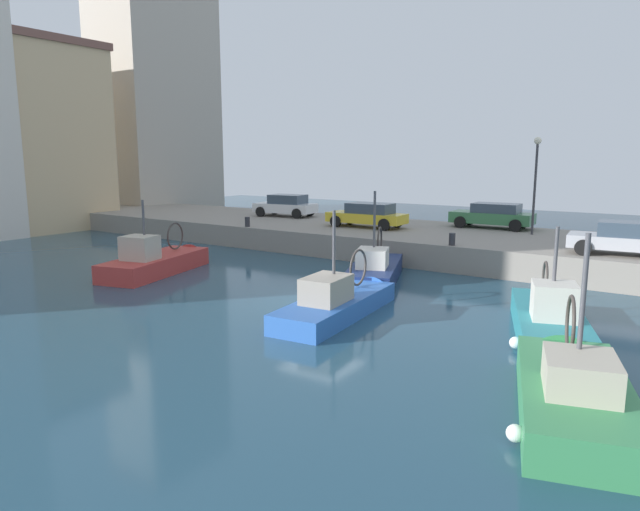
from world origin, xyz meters
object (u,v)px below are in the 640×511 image
mooring_bollard_south (452,239)px  fishing_boat_red (160,269)px  fishing_boat_green (571,403)px  parked_car_yellow (368,215)px  fishing_boat_navy (376,277)px  parked_car_green (493,215)px  parked_car_white (286,205)px  mooring_bollard_mid (247,222)px  fishing_boat_blue (341,309)px  parked_car_silver (625,238)px  quay_streetlamp (536,169)px  fishing_boat_teal (546,328)px

mooring_bollard_south → fishing_boat_red: bearing=124.1°
fishing_boat_red → fishing_boat_green: bearing=-104.3°
fishing_boat_red → parked_car_yellow: 11.84m
fishing_boat_navy → mooring_bollard_south: fishing_boat_navy is taller
parked_car_green → mooring_bollard_south: size_ratio=8.01×
parked_car_white → mooring_bollard_mid: bearing=-164.3°
fishing_boat_red → parked_car_white: size_ratio=1.60×
parked_car_white → fishing_boat_blue: bearing=-137.0°
fishing_boat_green → parked_car_yellow: size_ratio=1.42×
mooring_bollard_mid → fishing_boat_green: bearing=-121.7°
parked_car_silver → mooring_bollard_south: 6.79m
parked_car_white → fishing_boat_navy: bearing=-127.6°
mooring_bollard_mid → parked_car_green: bearing=-58.5°
fishing_boat_green → parked_car_yellow: fishing_boat_green is taller
mooring_bollard_mid → parked_car_yellow: bearing=-58.3°
quay_streetlamp → parked_car_green: bearing=59.4°
fishing_boat_red → parked_car_white: (12.88, 2.82, 1.80)m
parked_car_green → quay_streetlamp: bearing=-120.6°
fishing_boat_navy → parked_car_yellow: (6.84, 4.28, 1.78)m
fishing_boat_teal → parked_car_yellow: 15.87m
fishing_boat_blue → mooring_bollard_mid: size_ratio=12.17×
quay_streetlamp → fishing_boat_navy: bearing=155.8°
parked_car_yellow → quay_streetlamp: quay_streetlamp is taller
parked_car_green → mooring_bollard_south: bearing=-176.5°
fishing_boat_blue → parked_car_silver: (9.89, -7.08, 1.76)m
parked_car_green → fishing_boat_red: bearing=144.4°
fishing_boat_teal → fishing_boat_red: bearing=91.6°
fishing_boat_teal → parked_car_yellow: fishing_boat_teal is taller
quay_streetlamp → fishing_boat_blue: bearing=170.1°
parked_car_white → parked_car_yellow: bearing=-105.8°
fishing_boat_teal → fishing_boat_green: 5.31m
fishing_boat_navy → fishing_boat_teal: bearing=-114.8°
fishing_boat_blue → mooring_bollard_south: bearing=-3.1°
fishing_boat_teal → quay_streetlamp: quay_streetlamp is taller
parked_car_yellow → mooring_bollard_mid: 6.73m
fishing_boat_blue → parked_car_silver: fishing_boat_blue is taller
fishing_boat_red → parked_car_silver: (8.69, -17.39, 1.76)m
fishing_boat_red → mooring_bollard_south: bearing=-55.9°
fishing_boat_navy → mooring_bollard_mid: (3.31, 9.99, 1.36)m
fishing_boat_blue → fishing_boat_red: fishing_boat_blue is taller
fishing_boat_teal → fishing_boat_green: size_ratio=1.02×
fishing_boat_green → parked_car_silver: (13.29, 0.58, 1.78)m
fishing_boat_navy → quay_streetlamp: 10.75m
parked_car_yellow → fishing_boat_teal: bearing=-131.1°
parked_car_silver → parked_car_white: parked_car_white is taller
fishing_boat_blue → fishing_boat_green: bearing=-113.9°
parked_car_white → quay_streetlamp: (0.06, -15.60, 2.53)m
fishing_boat_green → quay_streetlamp: (17.54, 5.19, 4.35)m
fishing_boat_red → fishing_boat_green: 18.54m
fishing_boat_navy → fishing_boat_green: bearing=-132.9°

